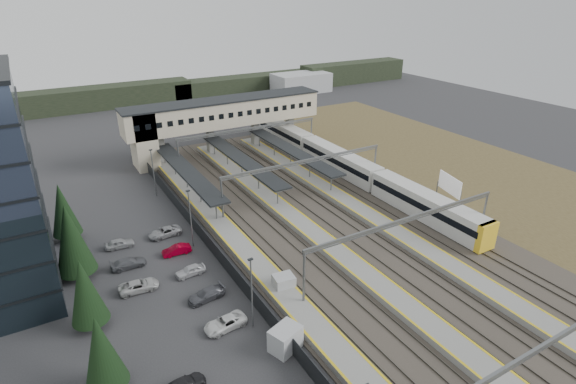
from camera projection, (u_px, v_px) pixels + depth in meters
ground at (283, 265)px, 55.29m from camera, size 220.00×220.00×0.00m
conifer_row at (91, 310)px, 40.20m from camera, size 4.42×49.82×9.50m
car_park at (194, 321)px, 45.13m from camera, size 10.56×44.58×1.28m
lampposts at (216, 248)px, 50.82m from camera, size 0.50×53.25×8.07m
fence at (218, 254)px, 55.84m from camera, size 0.08×90.00×2.00m
relay_cabin_near at (285, 339)px, 42.05m from camera, size 3.41×2.95×2.39m
relay_cabin_far at (284, 284)px, 50.12m from camera, size 2.47×2.13×2.08m
rail_corridor at (323, 228)px, 63.37m from camera, size 34.00×90.00×0.92m
canopies at (241, 160)px, 78.10m from camera, size 23.10×30.00×3.28m
footbridge at (212, 117)px, 88.56m from camera, size 40.40×6.40×11.20m
gantries at (349, 192)px, 60.64m from camera, size 28.40×62.28×7.17m
train at (341, 162)px, 81.86m from camera, size 3.06×63.88×3.85m
billboard at (450, 185)px, 69.88m from camera, size 1.53×5.48×4.70m
scrub_east at (489, 180)px, 79.76m from camera, size 34.00×120.00×0.06m
treeline_far at (202, 89)px, 137.55m from camera, size 170.00×19.00×7.00m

